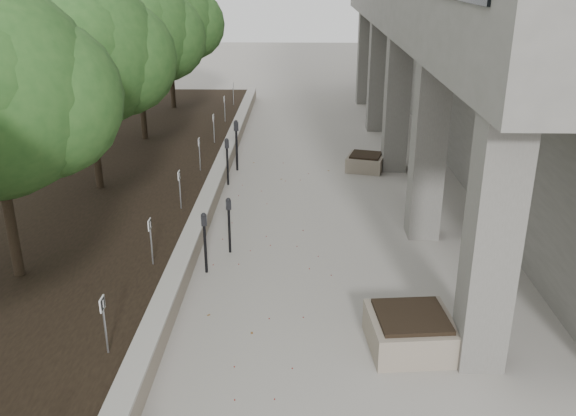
# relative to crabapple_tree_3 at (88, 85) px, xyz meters

# --- Properties ---
(ground) EXTENTS (90.00, 90.00, 0.00)m
(ground) POSITION_rel_crabapple_tree_3_xyz_m (4.80, -8.00, -3.12)
(ground) COLOR #9C9790
(ground) RESTS_ON ground
(retaining_wall) EXTENTS (0.39, 26.00, 0.50)m
(retaining_wall) POSITION_rel_crabapple_tree_3_xyz_m (2.97, 1.00, -2.87)
(retaining_wall) COLOR gray
(retaining_wall) RESTS_ON ground
(planting_bed) EXTENTS (7.00, 26.00, 0.40)m
(planting_bed) POSITION_rel_crabapple_tree_3_xyz_m (-0.70, 1.00, -2.92)
(planting_bed) COLOR black
(planting_bed) RESTS_ON ground
(crabapple_tree_3) EXTENTS (4.60, 4.00, 5.44)m
(crabapple_tree_3) POSITION_rel_crabapple_tree_3_xyz_m (0.00, 0.00, 0.00)
(crabapple_tree_3) COLOR #25501E
(crabapple_tree_3) RESTS_ON planting_bed
(crabapple_tree_4) EXTENTS (4.60, 4.00, 5.44)m
(crabapple_tree_4) POSITION_rel_crabapple_tree_3_xyz_m (0.00, 5.00, 0.00)
(crabapple_tree_4) COLOR #25501E
(crabapple_tree_4) RESTS_ON planting_bed
(crabapple_tree_5) EXTENTS (4.60, 4.00, 5.44)m
(crabapple_tree_5) POSITION_rel_crabapple_tree_3_xyz_m (0.00, 10.00, 0.00)
(crabapple_tree_5) COLOR #25501E
(crabapple_tree_5) RESTS_ON planting_bed
(parking_sign_2) EXTENTS (0.04, 0.22, 0.96)m
(parking_sign_2) POSITION_rel_crabapple_tree_3_xyz_m (2.45, -7.50, -2.24)
(parking_sign_2) COLOR black
(parking_sign_2) RESTS_ON planting_bed
(parking_sign_3) EXTENTS (0.04, 0.22, 0.96)m
(parking_sign_3) POSITION_rel_crabapple_tree_3_xyz_m (2.45, -4.50, -2.24)
(parking_sign_3) COLOR black
(parking_sign_3) RESTS_ON planting_bed
(parking_sign_4) EXTENTS (0.04, 0.22, 0.96)m
(parking_sign_4) POSITION_rel_crabapple_tree_3_xyz_m (2.45, -1.50, -2.24)
(parking_sign_4) COLOR black
(parking_sign_4) RESTS_ON planting_bed
(parking_sign_5) EXTENTS (0.04, 0.22, 0.96)m
(parking_sign_5) POSITION_rel_crabapple_tree_3_xyz_m (2.45, 1.50, -2.24)
(parking_sign_5) COLOR black
(parking_sign_5) RESTS_ON planting_bed
(parking_sign_6) EXTENTS (0.04, 0.22, 0.96)m
(parking_sign_6) POSITION_rel_crabapple_tree_3_xyz_m (2.45, 4.50, -2.24)
(parking_sign_6) COLOR black
(parking_sign_6) RESTS_ON planting_bed
(parking_sign_7) EXTENTS (0.04, 0.22, 0.96)m
(parking_sign_7) POSITION_rel_crabapple_tree_3_xyz_m (2.45, 7.50, -2.24)
(parking_sign_7) COLOR black
(parking_sign_7) RESTS_ON planting_bed
(parking_sign_8) EXTENTS (0.04, 0.22, 0.96)m
(parking_sign_8) POSITION_rel_crabapple_tree_3_xyz_m (2.45, 10.50, -2.24)
(parking_sign_8) COLOR black
(parking_sign_8) RESTS_ON planting_bed
(parking_meter_2) EXTENTS (0.15, 0.12, 1.28)m
(parking_meter_2) POSITION_rel_crabapple_tree_3_xyz_m (3.81, -3.09, -2.48)
(parking_meter_2) COLOR black
(parking_meter_2) RESTS_ON ground
(parking_meter_3) EXTENTS (0.15, 0.12, 1.33)m
(parking_meter_3) POSITION_rel_crabapple_tree_3_xyz_m (3.43, -4.06, -2.46)
(parking_meter_3) COLOR black
(parking_meter_3) RESTS_ON ground
(parking_meter_4) EXTENTS (0.16, 0.13, 1.39)m
(parking_meter_4) POSITION_rel_crabapple_tree_3_xyz_m (3.25, 1.41, -2.43)
(parking_meter_4) COLOR black
(parking_meter_4) RESTS_ON ground
(parking_meter_5) EXTENTS (0.18, 0.15, 1.58)m
(parking_meter_5) POSITION_rel_crabapple_tree_3_xyz_m (3.38, 2.77, -2.33)
(parking_meter_5) COLOR black
(parking_meter_5) RESTS_ON ground
(planter_front) EXTENTS (1.46, 1.46, 0.62)m
(planter_front) POSITION_rel_crabapple_tree_3_xyz_m (7.19, -6.66, -2.81)
(planter_front) COLOR gray
(planter_front) RESTS_ON ground
(planter_back) EXTENTS (1.32, 1.32, 0.50)m
(planter_back) POSITION_rel_crabapple_tree_3_xyz_m (7.34, 2.92, -2.87)
(planter_back) COLOR gray
(planter_back) RESTS_ON ground
(berry_scatter) EXTENTS (3.30, 14.10, 0.02)m
(berry_scatter) POSITION_rel_crabapple_tree_3_xyz_m (4.70, -3.00, -3.11)
(berry_scatter) COLOR maroon
(berry_scatter) RESTS_ON ground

